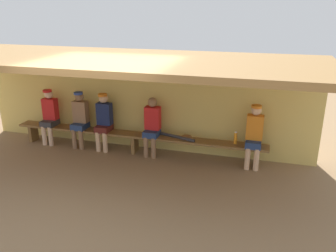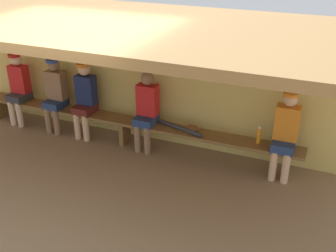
{
  "view_description": "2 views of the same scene",
  "coord_description": "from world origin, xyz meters",
  "px_view_note": "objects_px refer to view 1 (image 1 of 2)",
  "views": [
    {
      "loc": [
        2.79,
        -5.37,
        3.25
      ],
      "look_at": [
        0.9,
        1.21,
        0.85
      ],
      "focal_mm": 36.85,
      "sensor_mm": 36.0,
      "label": 1
    },
    {
      "loc": [
        3.13,
        -3.99,
        3.45
      ],
      "look_at": [
        1.01,
        1.08,
        0.74
      ],
      "focal_mm": 43.85,
      "sensor_mm": 36.0,
      "label": 2
    }
  ],
  "objects_px": {
    "player_in_red": "(49,114)",
    "player_in_blue": "(152,124)",
    "player_rightmost": "(104,119)",
    "baseball_glove_dark_brown": "(187,137)",
    "bench": "(135,137)",
    "water_bottle_blue": "(235,138)",
    "baseball_bat": "(177,137)",
    "player_near_post": "(80,117)",
    "player_leftmost": "(254,133)"
  },
  "relations": [
    {
      "from": "player_near_post",
      "to": "baseball_glove_dark_brown",
      "type": "xyz_separation_m",
      "value": [
        2.61,
        0.03,
        -0.24
      ]
    },
    {
      "from": "water_bottle_blue",
      "to": "baseball_glove_dark_brown",
      "type": "height_order",
      "value": "water_bottle_blue"
    },
    {
      "from": "player_rightmost",
      "to": "player_in_red",
      "type": "height_order",
      "value": "same"
    },
    {
      "from": "player_leftmost",
      "to": "player_in_blue",
      "type": "xyz_separation_m",
      "value": [
        -2.24,
        -0.0,
        -0.02
      ]
    },
    {
      "from": "bench",
      "to": "player_in_blue",
      "type": "xyz_separation_m",
      "value": [
        0.43,
        0.0,
        0.34
      ]
    },
    {
      "from": "water_bottle_blue",
      "to": "player_in_blue",
      "type": "bearing_deg",
      "value": -179.13
    },
    {
      "from": "player_near_post",
      "to": "baseball_bat",
      "type": "distance_m",
      "value": 2.4
    },
    {
      "from": "player_in_red",
      "to": "baseball_bat",
      "type": "bearing_deg",
      "value": -0.06
    },
    {
      "from": "bench",
      "to": "baseball_glove_dark_brown",
      "type": "xyz_separation_m",
      "value": [
        1.23,
        0.03,
        0.12
      ]
    },
    {
      "from": "bench",
      "to": "player_in_red",
      "type": "bearing_deg",
      "value": 179.91
    },
    {
      "from": "baseball_glove_dark_brown",
      "to": "baseball_bat",
      "type": "relative_size",
      "value": 0.27
    },
    {
      "from": "player_leftmost",
      "to": "player_in_red",
      "type": "distance_m",
      "value": 4.88
    },
    {
      "from": "player_leftmost",
      "to": "player_rightmost",
      "type": "bearing_deg",
      "value": 180.0
    },
    {
      "from": "player_in_red",
      "to": "player_in_blue",
      "type": "bearing_deg",
      "value": -0.01
    },
    {
      "from": "bench",
      "to": "baseball_bat",
      "type": "distance_m",
      "value": 1.01
    },
    {
      "from": "bench",
      "to": "water_bottle_blue",
      "type": "relative_size",
      "value": 21.99
    },
    {
      "from": "player_rightmost",
      "to": "baseball_glove_dark_brown",
      "type": "xyz_separation_m",
      "value": [
        1.99,
        0.03,
        -0.24
      ]
    },
    {
      "from": "bench",
      "to": "player_rightmost",
      "type": "bearing_deg",
      "value": 179.73
    },
    {
      "from": "player_leftmost",
      "to": "baseball_glove_dark_brown",
      "type": "relative_size",
      "value": 5.6
    },
    {
      "from": "player_rightmost",
      "to": "baseball_bat",
      "type": "distance_m",
      "value": 1.78
    },
    {
      "from": "water_bottle_blue",
      "to": "baseball_bat",
      "type": "height_order",
      "value": "water_bottle_blue"
    },
    {
      "from": "water_bottle_blue",
      "to": "baseball_bat",
      "type": "distance_m",
      "value": 1.29
    },
    {
      "from": "player_near_post",
      "to": "baseball_bat",
      "type": "bearing_deg",
      "value": -0.09
    },
    {
      "from": "player_rightmost",
      "to": "baseball_glove_dark_brown",
      "type": "height_order",
      "value": "player_rightmost"
    },
    {
      "from": "player_near_post",
      "to": "player_leftmost",
      "type": "bearing_deg",
      "value": 0.0
    },
    {
      "from": "player_rightmost",
      "to": "baseball_bat",
      "type": "height_order",
      "value": "player_rightmost"
    },
    {
      "from": "bench",
      "to": "baseball_bat",
      "type": "relative_size",
      "value": 6.7
    },
    {
      "from": "player_near_post",
      "to": "baseball_glove_dark_brown",
      "type": "bearing_deg",
      "value": 0.68
    },
    {
      "from": "player_rightmost",
      "to": "player_leftmost",
      "type": "distance_m",
      "value": 3.42
    },
    {
      "from": "bench",
      "to": "water_bottle_blue",
      "type": "height_order",
      "value": "water_bottle_blue"
    },
    {
      "from": "bench",
      "to": "player_leftmost",
      "type": "relative_size",
      "value": 4.46
    },
    {
      "from": "player_in_red",
      "to": "baseball_bat",
      "type": "xyz_separation_m",
      "value": [
        3.22,
        -0.0,
        -0.25
      ]
    },
    {
      "from": "bench",
      "to": "player_near_post",
      "type": "xyz_separation_m",
      "value": [
        -1.38,
        0.0,
        0.36
      ]
    },
    {
      "from": "player_in_blue",
      "to": "player_near_post",
      "type": "xyz_separation_m",
      "value": [
        -1.81,
        0.0,
        0.02
      ]
    },
    {
      "from": "player_rightmost",
      "to": "player_near_post",
      "type": "height_order",
      "value": "same"
    },
    {
      "from": "player_in_red",
      "to": "baseball_bat",
      "type": "relative_size",
      "value": 1.5
    },
    {
      "from": "bench",
      "to": "water_bottle_blue",
      "type": "xyz_separation_m",
      "value": [
        2.29,
        0.03,
        0.2
      ]
    },
    {
      "from": "baseball_glove_dark_brown",
      "to": "baseball_bat",
      "type": "height_order",
      "value": "baseball_glove_dark_brown"
    },
    {
      "from": "bench",
      "to": "baseball_bat",
      "type": "bearing_deg",
      "value": -0.0
    },
    {
      "from": "player_near_post",
      "to": "baseball_bat",
      "type": "xyz_separation_m",
      "value": [
        2.39,
        -0.0,
        -0.25
      ]
    },
    {
      "from": "player_in_red",
      "to": "water_bottle_blue",
      "type": "xyz_separation_m",
      "value": [
        4.5,
        0.03,
        -0.16
      ]
    },
    {
      "from": "bench",
      "to": "baseball_bat",
      "type": "height_order",
      "value": "baseball_bat"
    },
    {
      "from": "water_bottle_blue",
      "to": "baseball_bat",
      "type": "bearing_deg",
      "value": -178.6
    },
    {
      "from": "bench",
      "to": "player_rightmost",
      "type": "distance_m",
      "value": 0.84
    },
    {
      "from": "player_in_red",
      "to": "water_bottle_blue",
      "type": "distance_m",
      "value": 4.5
    },
    {
      "from": "bench",
      "to": "player_near_post",
      "type": "distance_m",
      "value": 1.43
    },
    {
      "from": "player_in_red",
      "to": "water_bottle_blue",
      "type": "height_order",
      "value": "player_in_red"
    },
    {
      "from": "player_rightmost",
      "to": "player_in_red",
      "type": "xyz_separation_m",
      "value": [
        -1.45,
        0.0,
        0.0
      ]
    },
    {
      "from": "player_rightmost",
      "to": "player_in_blue",
      "type": "bearing_deg",
      "value": -0.02
    },
    {
      "from": "player_leftmost",
      "to": "baseball_glove_dark_brown",
      "type": "distance_m",
      "value": 1.45
    }
  ]
}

